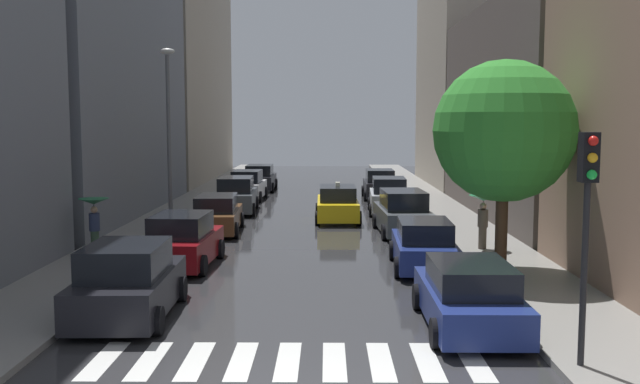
{
  "coord_description": "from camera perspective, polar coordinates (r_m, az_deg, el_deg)",
  "views": [
    {
      "loc": [
        0.75,
        -10.12,
        4.67
      ],
      "look_at": [
        0.42,
        22.68,
        1.25
      ],
      "focal_mm": 38.9,
      "sensor_mm": 36.0,
      "label": 1
    }
  ],
  "objects": [
    {
      "name": "street_tree_right",
      "position": [
        20.99,
        14.9,
        4.83
      ],
      "size": [
        4.16,
        4.16,
        6.27
      ],
      "color": "#513823",
      "rests_on": "sidewalk_right"
    },
    {
      "name": "building_left_mid",
      "position": [
        36.07,
        -18.99,
        13.47
      ],
      "size": [
        6.0,
        18.24,
        19.16
      ],
      "primitive_type": "cube",
      "color": "slate",
      "rests_on": "ground"
    },
    {
      "name": "lamp_post_left",
      "position": [
        28.33,
        -12.33,
        5.18
      ],
      "size": [
        0.6,
        0.28,
        7.33
      ],
      "color": "#595B60",
      "rests_on": "sidewalk_left"
    },
    {
      "name": "taxi_midroad",
      "position": [
        32.18,
        1.45,
        -1.01
      ],
      "size": [
        2.09,
        4.49,
        1.81
      ],
      "rotation": [
        0.0,
        0.0,
        1.58
      ],
      "color": "yellow",
      "rests_on": "ground"
    },
    {
      "name": "parked_car_right_fourth",
      "position": [
        34.83,
        5.67,
        -0.38
      ],
      "size": [
        2.14,
        4.22,
        1.81
      ],
      "rotation": [
        0.0,
        0.0,
        1.53
      ],
      "color": "#B2B7BF",
      "rests_on": "ground"
    },
    {
      "name": "parked_car_right_third",
      "position": [
        28.55,
        6.81,
        -1.78
      ],
      "size": [
        2.25,
        4.74,
        1.82
      ],
      "rotation": [
        0.0,
        0.0,
        1.62
      ],
      "color": "#474C51",
      "rests_on": "ground"
    },
    {
      "name": "ground_plane",
      "position": [
        34.45,
        -0.68,
        -1.87
      ],
      "size": [
        28.0,
        72.0,
        0.04
      ],
      "primitive_type": "cube",
      "color": "#2F2F32"
    },
    {
      "name": "parked_car_left_third",
      "position": [
        29.07,
        -8.48,
        -1.87
      ],
      "size": [
        2.16,
        4.58,
        1.58
      ],
      "rotation": [
        0.0,
        0.0,
        1.62
      ],
      "color": "brown",
      "rests_on": "ground"
    },
    {
      "name": "parked_car_left_sixth",
      "position": [
        46.25,
        -4.96,
        1.13
      ],
      "size": [
        2.1,
        4.38,
        1.7
      ],
      "rotation": [
        0.0,
        0.0,
        1.57
      ],
      "color": "black",
      "rests_on": "ground"
    },
    {
      "name": "traffic_light_right_corner",
      "position": [
        13.37,
        21.15,
        -0.38
      ],
      "size": [
        0.3,
        0.42,
        4.3
      ],
      "color": "black",
      "rests_on": "sidewalk_right"
    },
    {
      "name": "parked_car_left_nearest",
      "position": [
        17.08,
        -15.51,
        -7.24
      ],
      "size": [
        2.26,
        4.36,
        1.79
      ],
      "rotation": [
        0.0,
        0.0,
        1.6
      ],
      "color": "black",
      "rests_on": "ground"
    },
    {
      "name": "parked_car_right_fifth",
      "position": [
        41.35,
        4.92,
        0.58
      ],
      "size": [
        2.01,
        4.07,
        1.74
      ],
      "rotation": [
        0.0,
        0.0,
        1.57
      ],
      "color": "black",
      "rests_on": "ground"
    },
    {
      "name": "pedestrian_foreground",
      "position": [
        24.72,
        -18.09,
        -1.65
      ],
      "size": [
        1.02,
        1.02,
        1.87
      ],
      "rotation": [
        0.0,
        0.0,
        1.67
      ],
      "color": "#38513D",
      "rests_on": "sidewalk_left"
    },
    {
      "name": "building_right_far",
      "position": [
        51.31,
        12.42,
        13.16
      ],
      "size": [
        6.0,
        14.08,
        22.45
      ],
      "primitive_type": "cube",
      "color": "#9E9384",
      "rests_on": "ground"
    },
    {
      "name": "parked_car_right_second",
      "position": [
        22.01,
        8.54,
        -4.4
      ],
      "size": [
        2.11,
        4.18,
        1.57
      ],
      "rotation": [
        0.0,
        0.0,
        1.54
      ],
      "color": "navy",
      "rests_on": "ground"
    },
    {
      "name": "parked_car_left_fourth",
      "position": [
        35.28,
        -6.91,
        -0.32
      ],
      "size": [
        2.23,
        4.6,
        1.81
      ],
      "rotation": [
        0.0,
        0.0,
        1.61
      ],
      "color": "#474C51",
      "rests_on": "ground"
    },
    {
      "name": "building_left_far",
      "position": [
        55.67,
        -11.98,
        13.95
      ],
      "size": [
        6.0,
        20.49,
        25.07
      ],
      "primitive_type": "cube",
      "color": "#9E9384",
      "rests_on": "ground"
    },
    {
      "name": "sidewalk_right",
      "position": [
        34.9,
        10.05,
        -1.7
      ],
      "size": [
        3.0,
        72.0,
        0.15
      ],
      "primitive_type": "cube",
      "color": "gray",
      "rests_on": "ground"
    },
    {
      "name": "pedestrian_near_tree",
      "position": [
        24.9,
        13.27,
        -1.42
      ],
      "size": [
        1.01,
        1.01,
        1.9
      ],
      "rotation": [
        0.0,
        0.0,
        1.45
      ],
      "color": "brown",
      "rests_on": "sidewalk_right"
    },
    {
      "name": "sidewalk_left",
      "position": [
        35.18,
        -11.33,
        -1.66
      ],
      "size": [
        3.0,
        72.0,
        0.15
      ],
      "primitive_type": "cube",
      "color": "gray",
      "rests_on": "ground"
    },
    {
      "name": "crosswalk_stripes",
      "position": [
        13.85,
        -2.64,
        -13.72
      ],
      "size": [
        7.65,
        2.2,
        0.01
      ],
      "color": "silver",
      "rests_on": "ground"
    },
    {
      "name": "parked_car_right_nearest",
      "position": [
        16.04,
        12.15,
        -8.41
      ],
      "size": [
        2.12,
        4.47,
        1.53
      ],
      "rotation": [
        0.0,
        0.0,
        1.57
      ],
      "color": "navy",
      "rests_on": "ground"
    },
    {
      "name": "parked_car_left_fifth",
      "position": [
        40.74,
        -5.98,
        0.48
      ],
      "size": [
        2.1,
        4.14,
        1.74
      ],
      "rotation": [
        0.0,
        0.0,
        1.54
      ],
      "color": "silver",
      "rests_on": "ground"
    },
    {
      "name": "building_right_mid",
      "position": [
        34.81,
        17.8,
        6.26
      ],
      "size": [
        6.0,
        18.31,
        10.05
      ],
      "primitive_type": "cube",
      "color": "#564C47",
      "rests_on": "ground"
    },
    {
      "name": "parked_car_left_second",
      "position": [
        22.51,
        -11.24,
        -4.05
      ],
      "size": [
        2.2,
        4.17,
        1.72
      ],
      "rotation": [
        0.0,
        0.0,
        1.53
      ],
      "color": "maroon",
      "rests_on": "ground"
    }
  ]
}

